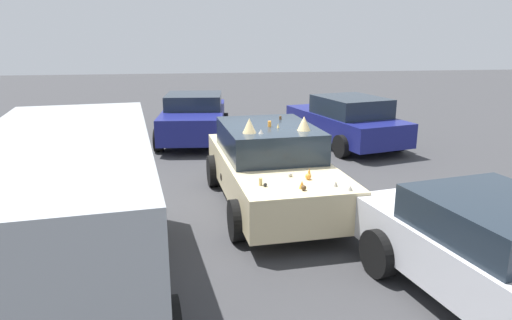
{
  "coord_description": "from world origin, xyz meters",
  "views": [
    {
      "loc": [
        -8.31,
        1.47,
        3.19
      ],
      "look_at": [
        0.0,
        0.3,
        0.9
      ],
      "focal_mm": 32.96,
      "sensor_mm": 36.0,
      "label": 1
    }
  ],
  "objects_px": {
    "art_car_decorated": "(271,165)",
    "parked_sedan_far_right": "(194,118)",
    "parked_sedan_far_left": "(346,121)",
    "parked_van_near_left": "(69,211)",
    "parked_sedan_row_back_far": "(510,262)"
  },
  "relations": [
    {
      "from": "parked_sedan_far_left",
      "to": "parked_sedan_row_back_far",
      "type": "height_order",
      "value": "parked_sedan_far_left"
    },
    {
      "from": "art_car_decorated",
      "to": "parked_sedan_far_right",
      "type": "bearing_deg",
      "value": -171.03
    },
    {
      "from": "art_car_decorated",
      "to": "parked_sedan_far_left",
      "type": "bearing_deg",
      "value": 141.9
    },
    {
      "from": "parked_sedan_far_left",
      "to": "parked_sedan_row_back_far",
      "type": "relative_size",
      "value": 0.99
    },
    {
      "from": "parked_van_near_left",
      "to": "parked_sedan_far_right",
      "type": "relative_size",
      "value": 1.29
    },
    {
      "from": "parked_van_near_left",
      "to": "parked_sedan_row_back_far",
      "type": "xyz_separation_m",
      "value": [
        -1.07,
        -4.99,
        -0.48
      ]
    },
    {
      "from": "art_car_decorated",
      "to": "parked_sedan_far_right",
      "type": "relative_size",
      "value": 1.13
    },
    {
      "from": "parked_sedan_far_left",
      "to": "parked_sedan_far_right",
      "type": "bearing_deg",
      "value": 61.53
    },
    {
      "from": "parked_van_near_left",
      "to": "parked_sedan_far_left",
      "type": "bearing_deg",
      "value": -45.72
    },
    {
      "from": "parked_van_near_left",
      "to": "parked_sedan_far_right",
      "type": "height_order",
      "value": "parked_van_near_left"
    },
    {
      "from": "art_car_decorated",
      "to": "parked_van_near_left",
      "type": "bearing_deg",
      "value": -49.52
    },
    {
      "from": "parked_sedan_far_left",
      "to": "parked_sedan_row_back_far",
      "type": "bearing_deg",
      "value": 159.52
    },
    {
      "from": "parked_sedan_far_left",
      "to": "parked_sedan_row_back_far",
      "type": "distance_m",
      "value": 8.58
    },
    {
      "from": "parked_van_near_left",
      "to": "parked_sedan_far_right",
      "type": "xyz_separation_m",
      "value": [
        8.56,
        -1.56,
        -0.44
      ]
    },
    {
      "from": "parked_sedan_far_right",
      "to": "parked_sedan_far_left",
      "type": "bearing_deg",
      "value": 80.85
    }
  ]
}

